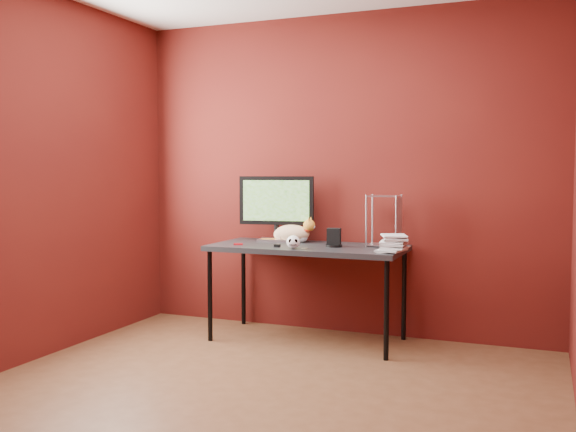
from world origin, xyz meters
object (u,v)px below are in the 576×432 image
at_px(monitor, 276,205).
at_px(skull_mug, 293,242).
at_px(book_stack, 383,156).
at_px(desk, 307,252).
at_px(speaker, 334,238).
at_px(cat, 292,233).

bearing_deg(monitor, skull_mug, -63.88).
xyz_separation_m(monitor, book_stack, (0.97, -0.33, 0.39)).
bearing_deg(desk, book_stack, -13.08).
bearing_deg(speaker, book_stack, -28.15).
bearing_deg(monitor, book_stack, -28.80).
height_order(cat, skull_mug, cat).
height_order(speaker, book_stack, book_stack).
height_order(desk, cat, cat).
height_order(cat, speaker, cat).
distance_m(monitor, book_stack, 1.09).
bearing_deg(book_stack, desk, 166.92).
distance_m(desk, speaker, 0.25).
bearing_deg(speaker, skull_mug, -144.68).
distance_m(desk, book_stack, 0.98).
height_order(desk, speaker, speaker).
xyz_separation_m(skull_mug, book_stack, (0.65, 0.11, 0.63)).
bearing_deg(book_stack, cat, 158.43).
distance_m(cat, book_stack, 1.08).
relative_size(speaker, book_stack, 0.10).
bearing_deg(cat, book_stack, -20.24).
xyz_separation_m(monitor, speaker, (0.56, -0.19, -0.23)).
distance_m(desk, monitor, 0.52).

